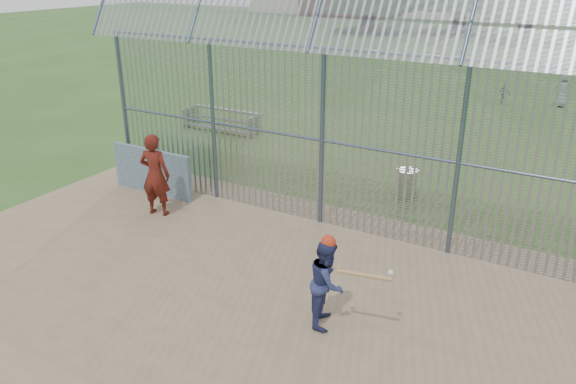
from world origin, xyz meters
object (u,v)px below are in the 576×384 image
Objects in this scene: batter at (327,282)px; bleacher at (221,120)px; trash_can at (406,183)px; dugout_wall at (152,171)px; onlooker at (155,175)px.

batter is 12.07m from bleacher.
trash_can is (-0.67, 5.97, -0.40)m from batter.
onlooker reaches higher than dugout_wall.
trash_can is at bearing 27.99° from dugout_wall.
bleacher is (-1.99, 5.71, -0.21)m from dugout_wall.
onlooker is (1.01, -0.95, 0.40)m from dugout_wall.
onlooker is at bearing -139.98° from trash_can.
onlooker is 2.44× the size of trash_can.
onlooker reaches higher than bleacher.
dugout_wall reaches higher than bleacher.
batter reaches higher than bleacher.
bleacher is at bearing -79.83° from onlooker.
bleacher is (-7.81, 2.61, 0.03)m from trash_can.
onlooker is 7.32m from bleacher.
dugout_wall is 1.44m from onlooker.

